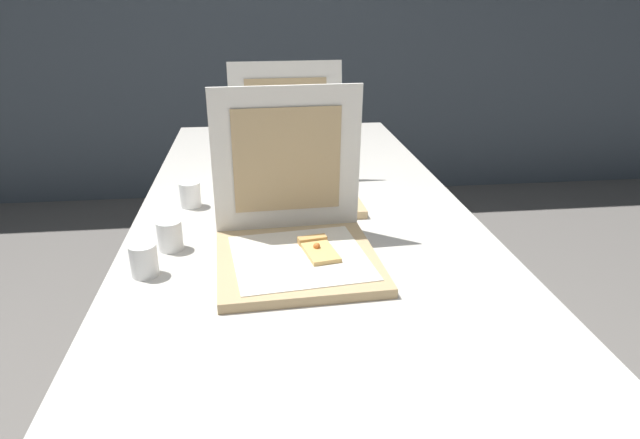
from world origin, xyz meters
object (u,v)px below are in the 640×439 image
pizza_box_front (296,237)px  cup_white_near_left (144,260)px  table (306,231)px  cup_white_near_center (170,235)px  cup_white_mid (190,195)px  cup_white_far (230,166)px  pizza_box_middle (293,178)px

pizza_box_front → cup_white_near_left: size_ratio=5.26×
pizza_box_front → table: bearing=76.8°
pizza_box_front → cup_white_near_center: pizza_box_front is taller
pizza_box_front → cup_white_near_center: (-0.30, 0.09, -0.02)m
pizza_box_front → cup_white_mid: pizza_box_front is taller
cup_white_far → cup_white_mid: bearing=-111.1°
cup_white_mid → cup_white_far: bearing=68.9°
table → cup_white_far: size_ratio=31.89×
pizza_box_front → cup_white_near_center: 0.31m
cup_white_far → cup_white_near_left: 0.71m
pizza_box_middle → cup_white_near_left: size_ratio=5.85×
table → pizza_box_front: pizza_box_front is taller
pizza_box_front → cup_white_far: pizza_box_front is taller
pizza_box_front → cup_white_near_left: (-0.33, -0.04, -0.02)m
cup_white_near_left → cup_white_mid: size_ratio=1.00×
cup_white_far → pizza_box_front: bearing=-75.3°
table → pizza_box_middle: bearing=96.7°
pizza_box_middle → pizza_box_front: bearing=-95.4°
cup_white_near_left → cup_white_mid: same height
cup_white_far → cup_white_near_center: size_ratio=1.00×
cup_white_far → pizza_box_middle: bearing=-47.1°
cup_white_far → cup_white_mid: 0.29m
table → pizza_box_middle: 0.21m
cup_white_near_center → cup_white_near_left: 0.13m
cup_white_near_left → cup_white_near_center: bearing=73.3°
cup_white_far → cup_white_mid: size_ratio=1.00×
cup_white_near_center → pizza_box_middle: bearing=47.8°
cup_white_near_left → cup_white_far: bearing=76.7°
cup_white_near_center → cup_white_mid: same height
pizza_box_front → cup_white_far: bearing=101.5°
pizza_box_front → cup_white_mid: (-0.28, 0.38, -0.02)m
pizza_box_front → cup_white_far: size_ratio=5.26×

